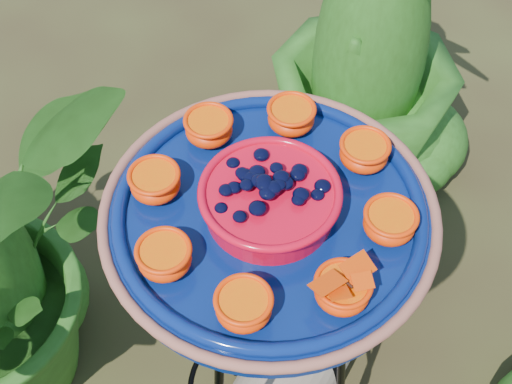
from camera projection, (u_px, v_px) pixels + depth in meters
tripod_stand at (266, 338)px, 1.22m from camera, size 0.34×0.35×0.84m
feeder_dish at (270, 212)px, 0.93m from camera, size 0.47×0.47×0.10m
driftwood_log at (327, 313)px, 1.71m from camera, size 0.63×0.48×0.20m
shrub_back_right at (371, 43)px, 1.78m from camera, size 0.59×0.59×0.90m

